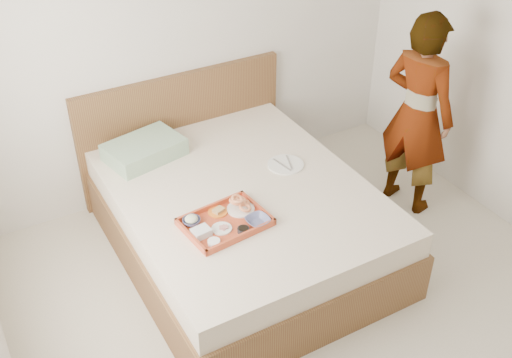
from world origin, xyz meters
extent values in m
cube|color=beige|center=(0.00, 0.00, 0.00)|extent=(3.50, 4.00, 0.01)
cube|color=silver|center=(0.00, 2.00, 1.30)|extent=(3.50, 0.01, 2.60)
cube|color=brown|center=(-0.12, 1.00, 0.27)|extent=(1.65, 2.00, 0.53)
cube|color=brown|center=(-0.12, 1.97, 0.47)|extent=(1.65, 0.06, 0.95)
cube|color=#8EB28D|center=(-0.54, 1.68, 0.59)|extent=(0.58, 0.45, 0.12)
cube|color=#BE452B|center=(-0.39, 0.72, 0.55)|extent=(0.54, 0.42, 0.05)
cylinder|color=white|center=(-0.24, 0.79, 0.55)|extent=(0.19, 0.19, 0.01)
imported|color=#1D204F|center=(-0.22, 0.62, 0.56)|extent=(0.16, 0.16, 0.03)
cylinder|color=black|center=(-0.33, 0.59, 0.56)|extent=(0.08, 0.08, 0.03)
cylinder|color=white|center=(-0.44, 0.68, 0.55)|extent=(0.14, 0.14, 0.01)
cylinder|color=orange|center=(-0.38, 0.83, 0.55)|extent=(0.13, 0.13, 0.01)
imported|color=#1D204F|center=(-0.57, 0.81, 0.56)|extent=(0.12, 0.12, 0.03)
cube|color=silver|center=(-0.56, 0.68, 0.57)|extent=(0.11, 0.10, 0.05)
cylinder|color=white|center=(-0.54, 0.58, 0.56)|extent=(0.08, 0.08, 0.03)
cylinder|color=white|center=(0.27, 1.09, 0.54)|extent=(0.29, 0.29, 0.01)
imported|color=silver|center=(1.25, 0.89, 0.76)|extent=(0.49, 0.63, 1.53)
camera|label=1|loc=(-1.67, -1.92, 2.91)|focal=43.42mm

